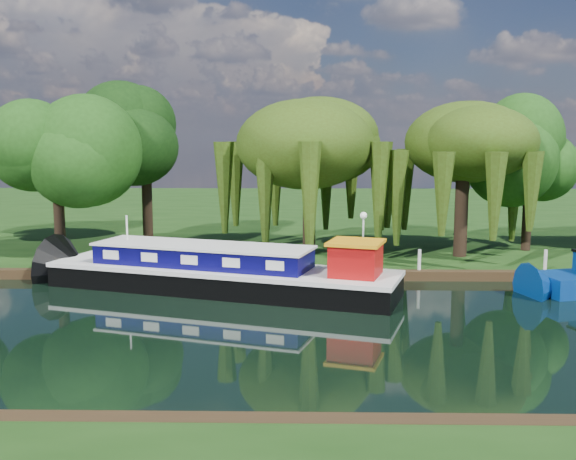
{
  "coord_description": "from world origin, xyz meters",
  "views": [
    {
      "loc": [
        -2.73,
        -21.91,
        6.66
      ],
      "look_at": [
        -3.25,
        5.35,
        2.8
      ],
      "focal_mm": 40.0,
      "sensor_mm": 36.0,
      "label": 1
    }
  ],
  "objects": [
    {
      "name": "ground",
      "position": [
        0.0,
        0.0,
        0.0
      ],
      "size": [
        120.0,
        120.0,
        0.0
      ],
      "primitive_type": "plane",
      "color": "black"
    },
    {
      "name": "far_bank",
      "position": [
        0.0,
        34.0,
        0.23
      ],
      "size": [
        120.0,
        52.0,
        0.45
      ],
      "primitive_type": "cube",
      "color": "black",
      "rests_on": "ground"
    },
    {
      "name": "dutch_barge",
      "position": [
        -6.12,
        5.81,
        0.82
      ],
      "size": [
        16.1,
        8.11,
        3.33
      ],
      "rotation": [
        0.0,
        0.0,
        -0.3
      ],
      "color": "black",
      "rests_on": "ground"
    },
    {
      "name": "willow_left",
      "position": [
        -2.23,
        13.16,
        6.26
      ],
      "size": [
        6.67,
        6.67,
        8.0
      ],
      "color": "black",
      "rests_on": "far_bank"
    },
    {
      "name": "willow_right",
      "position": [
        5.86,
        12.15,
        5.84
      ],
      "size": [
        6.07,
        6.07,
        7.39
      ],
      "color": "black",
      "rests_on": "far_bank"
    },
    {
      "name": "tree_far_left",
      "position": [
        -15.45,
        11.43,
        6.1
      ],
      "size": [
        5.12,
        5.12,
        8.26
      ],
      "color": "black",
      "rests_on": "far_bank"
    },
    {
      "name": "tree_far_mid",
      "position": [
        -11.95,
        16.37,
        6.49
      ],
      "size": [
        5.35,
        5.35,
        8.76
      ],
      "color": "black",
      "rests_on": "far_bank"
    },
    {
      "name": "tree_far_right",
      "position": [
        10.04,
        14.11,
        5.59
      ],
      "size": [
        4.56,
        4.56,
        7.46
      ],
      "color": "black",
      "rests_on": "far_bank"
    },
    {
      "name": "lamppost",
      "position": [
        0.5,
        10.5,
        2.42
      ],
      "size": [
        0.36,
        0.36,
        2.56
      ],
      "color": "silver",
      "rests_on": "far_bank"
    },
    {
      "name": "mooring_posts",
      "position": [
        -0.5,
        8.4,
        0.95
      ],
      "size": [
        19.16,
        0.16,
        1.0
      ],
      "color": "silver",
      "rests_on": "far_bank"
    }
  ]
}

